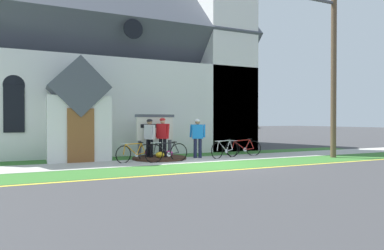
# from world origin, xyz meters

# --- Properties ---
(ground) EXTENTS (140.00, 140.00, 0.00)m
(ground) POSITION_xyz_m (0.00, 4.00, 0.00)
(ground) COLOR #3D3D3F
(sidewalk_slab) EXTENTS (32.00, 2.04, 0.01)m
(sidewalk_slab) POSITION_xyz_m (-1.89, 1.77, 0.01)
(sidewalk_slab) COLOR #B7B5AD
(sidewalk_slab) RESTS_ON ground
(grass_verge) EXTENTS (32.00, 2.03, 0.01)m
(grass_verge) POSITION_xyz_m (-1.89, -0.27, 0.00)
(grass_verge) COLOR #38722D
(grass_verge) RESTS_ON ground
(church_lawn) EXTENTS (24.00, 1.54, 0.01)m
(church_lawn) POSITION_xyz_m (-1.89, 3.56, 0.00)
(church_lawn) COLOR #38722D
(church_lawn) RESTS_ON ground
(curb_paint_stripe) EXTENTS (28.00, 0.16, 0.01)m
(curb_paint_stripe) POSITION_xyz_m (-1.89, -1.43, 0.00)
(curb_paint_stripe) COLOR yellow
(curb_paint_stripe) RESTS_ON ground
(church_building) EXTENTS (14.40, 12.34, 13.21)m
(church_building) POSITION_xyz_m (-1.55, 9.28, 4.67)
(church_building) COLOR white
(church_building) RESTS_ON ground
(church_sign) EXTENTS (1.79, 0.19, 1.90)m
(church_sign) POSITION_xyz_m (-1.25, 3.12, 1.25)
(church_sign) COLOR #474C56
(church_sign) RESTS_ON ground
(flower_bed) EXTENTS (2.27, 2.27, 0.34)m
(flower_bed) POSITION_xyz_m (-1.24, 2.57, 0.08)
(flower_bed) COLOR #382319
(flower_bed) RESTS_ON ground
(bicycle_yellow) EXTENTS (1.69, 0.47, 0.82)m
(bicycle_yellow) POSITION_xyz_m (2.73, 2.25, 0.37)
(bicycle_yellow) COLOR black
(bicycle_yellow) RESTS_ON ground
(bicycle_black) EXTENTS (1.80, 0.11, 0.82)m
(bicycle_black) POSITION_xyz_m (-1.32, 1.49, 0.38)
(bicycle_black) COLOR black
(bicycle_black) RESTS_ON ground
(bicycle_blue) EXTENTS (1.65, 0.57, 0.83)m
(bicycle_blue) POSITION_xyz_m (1.53, 1.84, 0.38)
(bicycle_blue) COLOR black
(bicycle_blue) RESTS_ON ground
(bicycle_silver) EXTENTS (1.63, 0.63, 0.79)m
(bicycle_silver) POSITION_xyz_m (-2.45, 2.06, 0.36)
(bicycle_silver) COLOR black
(bicycle_silver) RESTS_ON ground
(cyclist_in_orange_jersey) EXTENTS (0.57, 0.47, 1.70)m
(cyclist_in_orange_jersey) POSITION_xyz_m (0.41, 2.29, 1.00)
(cyclist_in_orange_jersey) COLOR #191E38
(cyclist_in_orange_jersey) RESTS_ON ground
(cyclist_in_red_jersey) EXTENTS (0.46, 0.69, 1.74)m
(cyclist_in_red_jersey) POSITION_xyz_m (-1.10, 2.58, 1.03)
(cyclist_in_red_jersey) COLOR black
(cyclist_in_red_jersey) RESTS_ON ground
(cyclist_in_white_jersey) EXTENTS (0.39, 0.72, 1.70)m
(cyclist_in_white_jersey) POSITION_xyz_m (-1.63, 2.71, 1.00)
(cyclist_in_white_jersey) COLOR black
(cyclist_in_white_jersey) RESTS_ON ground
(utility_pole) EXTENTS (3.12, 0.28, 9.19)m
(utility_pole) POSITION_xyz_m (5.88, 0.02, 5.08)
(utility_pole) COLOR brown
(utility_pole) RESTS_ON ground
(roadside_conifer) EXTENTS (3.79, 3.79, 7.36)m
(roadside_conifer) POSITION_xyz_m (6.07, 10.04, 4.82)
(roadside_conifer) COLOR #3D2D1E
(roadside_conifer) RESTS_ON ground
(distant_hill) EXTENTS (93.21, 41.37, 19.06)m
(distant_hill) POSITION_xyz_m (-5.30, 57.43, 0.00)
(distant_hill) COLOR #847A5B
(distant_hill) RESTS_ON ground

